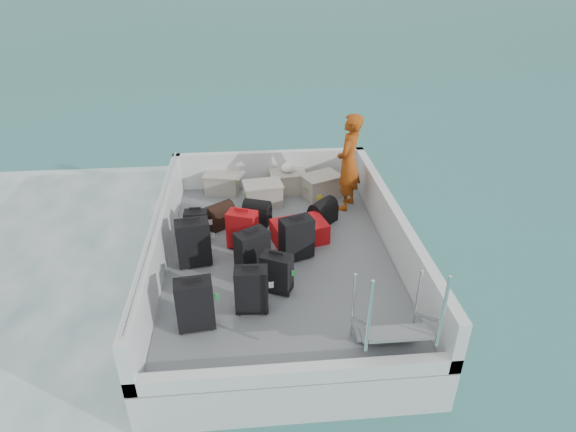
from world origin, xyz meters
name	(u,v)px	position (x,y,z in m)	size (l,w,h in m)	color
ground	(280,287)	(0.00, 0.00, 0.00)	(160.00, 160.00, 0.00)	#1C6460
ferry_hull	(280,272)	(0.00, 0.00, 0.30)	(3.60, 5.00, 0.60)	silver
deck	(279,255)	(0.00, 0.00, 0.61)	(3.30, 4.70, 0.02)	slate
deck_fittings	(305,244)	(0.35, -0.32, 0.99)	(3.60, 5.00, 0.90)	silver
suitcase_0	(195,305)	(-1.12, -1.49, 0.96)	(0.44, 0.25, 0.69)	black
suitcase_1	(194,243)	(-1.24, -0.13, 0.98)	(0.48, 0.27, 0.71)	black
suitcase_2	(197,226)	(-1.25, 0.53, 0.88)	(0.35, 0.21, 0.52)	black
suitcase_3	(252,290)	(-0.44, -1.24, 0.94)	(0.42, 0.24, 0.64)	black
suitcase_4	(252,253)	(-0.41, -0.41, 0.95)	(0.45, 0.27, 0.67)	black
suitcase_5	(243,230)	(-0.54, 0.26, 0.93)	(0.44, 0.26, 0.61)	#B30D10
suitcase_6	(277,273)	(-0.10, -0.86, 0.90)	(0.40, 0.24, 0.56)	black
suitcase_7	(297,239)	(0.25, -0.10, 0.95)	(0.47, 0.27, 0.66)	black
suitcase_8	(299,232)	(0.35, 0.37, 0.78)	(0.54, 0.82, 0.33)	#B30D10
duffel_0	(220,217)	(-0.91, 0.95, 0.78)	(0.46, 0.30, 0.32)	black
duffel_1	(257,214)	(-0.30, 1.00, 0.78)	(0.43, 0.30, 0.32)	black
duffel_2	(323,214)	(0.80, 0.90, 0.78)	(0.48, 0.30, 0.32)	black
crate_0	(222,184)	(-0.91, 2.20, 0.80)	(0.59, 0.41, 0.36)	#AAA194
crate_1	(263,195)	(-0.17, 1.65, 0.81)	(0.64, 0.44, 0.39)	#AAA194
crate_2	(288,182)	(0.32, 2.13, 0.81)	(0.62, 0.43, 0.37)	#AAA194
crate_3	(321,186)	(0.92, 1.88, 0.81)	(0.65, 0.45, 0.39)	#AAA194
yellow_bag	(316,195)	(0.80, 1.71, 0.73)	(0.28, 0.26, 0.22)	yellow
white_bag	(288,169)	(0.32, 2.13, 1.08)	(0.24, 0.24, 0.18)	white
passenger	(349,162)	(1.30, 1.42, 1.47)	(0.63, 0.41, 1.71)	#D25713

